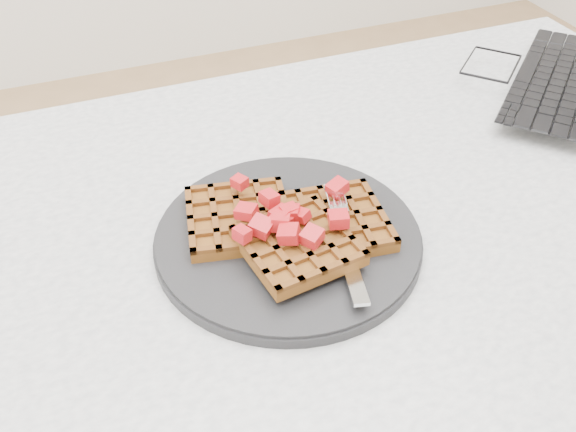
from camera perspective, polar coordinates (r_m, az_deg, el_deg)
The scene contains 6 objects.
table at distance 0.82m, azimuth 5.14°, elevation -6.76°, with size 1.20×0.80×0.75m.
plate at distance 0.71m, azimuth 0.00°, elevation -1.98°, with size 0.30×0.30×0.02m, color black.
waffles at distance 0.69m, azimuth 0.13°, elevation -0.99°, with size 0.22×0.20×0.03m.
strawberry_pile at distance 0.68m, azimuth 0.00°, elevation 0.90°, with size 0.15×0.15×0.02m, color #9F040C, non-canonical shape.
fork at distance 0.69m, azimuth 4.91°, elevation -2.17°, with size 0.02×0.18×0.02m, color silver, non-canonical shape.
laptop at distance 1.06m, azimuth 22.18°, elevation 12.10°, with size 0.40×0.40×0.23m.
Camera 1 is at (-0.27, -0.49, 1.23)m, focal length 40.00 mm.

